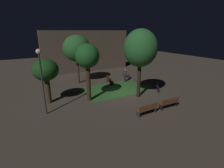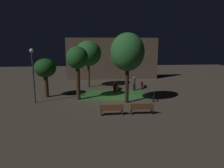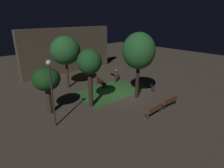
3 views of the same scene
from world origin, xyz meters
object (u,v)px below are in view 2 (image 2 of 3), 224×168
bench_path_side (112,109)px  lamp_post_plaza_east (33,67)px  tree_back_left (88,54)px  pedestrian (134,83)px  bench_front_left (142,108)px  bicycle (155,97)px  bench_lawn_edge (142,83)px  tree_tall_center (127,52)px  tree_lawn_side (45,69)px  bench_front_right (116,86)px  tree_right_canopy (77,59)px

bench_path_side → lamp_post_plaza_east: 8.19m
bench_path_side → tree_back_left: tree_back_left is taller
lamp_post_plaza_east → pedestrian: 11.10m
bench_front_left → bicycle: bearing=59.3°
bench_lawn_edge → pedestrian: 2.18m
tree_tall_center → pedestrian: size_ratio=3.91×
tree_lawn_side → bicycle: tree_lawn_side is taller
bench_front_right → tree_tall_center: tree_tall_center is taller
lamp_post_plaza_east → bicycle: size_ratio=3.14×
lamp_post_plaza_east → bicycle: 11.50m
tree_lawn_side → pedestrian: 9.84m
bench_path_side → bicycle: size_ratio=1.15×
bench_lawn_edge → tree_back_left: (-6.52, 0.69, 3.67)m
bench_path_side → tree_back_left: bearing=99.8°
bench_path_side → pedestrian: size_ratio=1.12×
bench_front_right → tree_tall_center: bearing=-85.5°
bench_path_side → tree_lawn_side: 8.85m
pedestrian → tree_tall_center: bearing=-109.5°
tree_back_left → lamp_post_plaza_east: 8.12m
bench_path_side → lamp_post_plaza_east: lamp_post_plaza_east is taller
tree_right_canopy → tree_tall_center: (4.48, -1.48, 0.66)m
tree_back_left → bicycle: size_ratio=3.64×
tree_right_canopy → pedestrian: 7.62m
bench_front_right → lamp_post_plaza_east: 9.52m
bench_front_left → bench_lawn_edge: bearing=76.1°
bench_path_side → tree_right_canopy: size_ratio=0.35×
tree_right_canopy → bench_lawn_edge: bearing=33.5°
bench_lawn_edge → tree_tall_center: 8.20m
tree_right_canopy → pedestrian: tree_right_canopy is taller
bench_front_right → bench_lawn_edge: (3.41, 1.36, 0.00)m
bench_front_left → tree_lawn_side: bearing=144.1°
pedestrian → bench_front_left: bearing=-97.7°
tree_back_left → tree_lawn_side: bearing=-134.1°
bench_front_left → bench_front_right: 8.40m
bench_lawn_edge → lamp_post_plaza_east: bearing=-153.0°
tree_back_left → pedestrian: tree_back_left is taller
bench_front_left → pedestrian: pedestrian is taller
bench_front_left → tree_tall_center: 5.28m
bench_front_left → bench_front_right: size_ratio=0.98×
pedestrian → lamp_post_plaza_east: bearing=-157.7°
bench_front_left → tree_right_canopy: (-5.08, 4.76, 3.44)m
bench_lawn_edge → tree_right_canopy: tree_right_canopy is taller
bench_path_side → tree_right_canopy: bearing=120.0°
pedestrian → bicycle: bearing=-76.0°
tree_back_left → pedestrian: bearing=-24.6°
tree_right_canopy → tree_back_left: bearing=80.3°
tree_back_left → tree_tall_center: 7.96m
tree_lawn_side → lamp_post_plaza_east: 2.24m
bench_path_side → pedestrian: pedestrian is taller
bench_lawn_edge → pedestrian: size_ratio=1.15×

